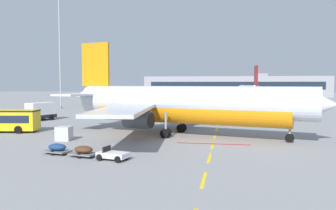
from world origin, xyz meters
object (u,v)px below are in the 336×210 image
Objects in this scene: airliner_mid_left at (248,92)px; fuel_service_truck at (37,111)px; airliner_foreground at (185,104)px; uld_cargo_container at (64,133)px; baggage_train at (84,151)px; apron_light_mast_near at (59,38)px.

fuel_service_truck is (-39.29, -59.38, -2.13)m from airliner_mid_left.
fuel_service_truck is at bearing 156.48° from airliner_foreground.
airliner_mid_left is 19.25× the size of uld_cargo_container.
airliner_foreground is at bearing -23.52° from fuel_service_truck.
uld_cargo_container is (-13.14, -6.12, -3.15)m from airliner_foreground.
airliner_foreground is 16.05m from baggage_train.
uld_cargo_container is at bearing -155.04° from airliner_foreground.
baggage_train is at bearing -117.44° from airliner_foreground.
airliner_foreground is 72.33m from airliner_mid_left.
baggage_train is 0.29× the size of apron_light_mast_near.
airliner_mid_left reaches higher than uld_cargo_container.
airliner_foreground is 14.84m from uld_cargo_container.
fuel_service_truck reaches higher than baggage_train.
uld_cargo_container is 0.06× the size of apron_light_mast_near.
apron_light_mast_near is (-24.71, 46.05, 17.43)m from uld_cargo_container.
airliner_mid_left is at bearing 77.46° from baggage_train.
uld_cargo_container is (-5.92, 7.80, 0.28)m from baggage_train.
apron_light_mast_near reaches higher than uld_cargo_container.
apron_light_mast_near is at bearing 133.47° from airliner_foreground.
apron_light_mast_near is (-10.30, 27.94, 16.58)m from fuel_service_truck.
airliner_mid_left is 3.83× the size of baggage_train.
uld_cargo_container is 55.09m from apron_light_mast_near.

